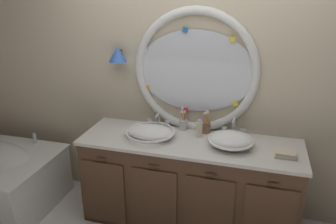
# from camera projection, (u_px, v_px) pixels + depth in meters

# --- Properties ---
(back_wall_assembly) EXTENTS (6.40, 0.26, 2.60)m
(back_wall_assembly) POSITION_uv_depth(u_px,v_px,m) (193.00, 79.00, 3.04)
(back_wall_assembly) COLOR beige
(back_wall_assembly) RESTS_ON ground_plane
(vanity_counter) EXTENTS (1.95, 0.64, 0.84)m
(vanity_counter) POSITION_uv_depth(u_px,v_px,m) (189.00, 181.00, 3.04)
(vanity_counter) COLOR brown
(vanity_counter) RESTS_ON ground_plane
(sink_basin_left) EXTENTS (0.45, 0.45, 0.10)m
(sink_basin_left) POSITION_uv_depth(u_px,v_px,m) (150.00, 132.00, 2.94)
(sink_basin_left) COLOR white
(sink_basin_left) RESTS_ON vanity_counter
(sink_basin_right) EXTENTS (0.39, 0.39, 0.13)m
(sink_basin_right) POSITION_uv_depth(u_px,v_px,m) (231.00, 140.00, 2.76)
(sink_basin_right) COLOR white
(sink_basin_right) RESTS_ON vanity_counter
(faucet_set_left) EXTENTS (0.23, 0.12, 0.14)m
(faucet_set_left) POSITION_uv_depth(u_px,v_px,m) (158.00, 121.00, 3.16)
(faucet_set_left) COLOR silver
(faucet_set_left) RESTS_ON vanity_counter
(faucet_set_right) EXTENTS (0.22, 0.12, 0.17)m
(faucet_set_right) POSITION_uv_depth(u_px,v_px,m) (233.00, 129.00, 2.98)
(faucet_set_right) COLOR silver
(faucet_set_right) RESTS_ON vanity_counter
(toothbrush_holder_left) EXTENTS (0.08, 0.08, 0.22)m
(toothbrush_holder_left) POSITION_uv_depth(u_px,v_px,m) (183.00, 124.00, 3.10)
(toothbrush_holder_left) COLOR silver
(toothbrush_holder_left) RESTS_ON vanity_counter
(toothbrush_holder_right) EXTENTS (0.09, 0.09, 0.22)m
(toothbrush_holder_right) POSITION_uv_depth(u_px,v_px,m) (205.00, 126.00, 3.04)
(toothbrush_holder_right) COLOR #996647
(toothbrush_holder_right) RESTS_ON vanity_counter
(soap_dispenser) EXTENTS (0.06, 0.07, 0.18)m
(soap_dispenser) POSITION_uv_depth(u_px,v_px,m) (199.00, 129.00, 2.94)
(soap_dispenser) COLOR #EFE5C6
(soap_dispenser) RESTS_ON vanity_counter
(folded_hand_towel) EXTENTS (0.17, 0.14, 0.04)m
(folded_hand_towel) POSITION_uv_depth(u_px,v_px,m) (285.00, 154.00, 2.62)
(folded_hand_towel) COLOR beige
(folded_hand_towel) RESTS_ON vanity_counter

